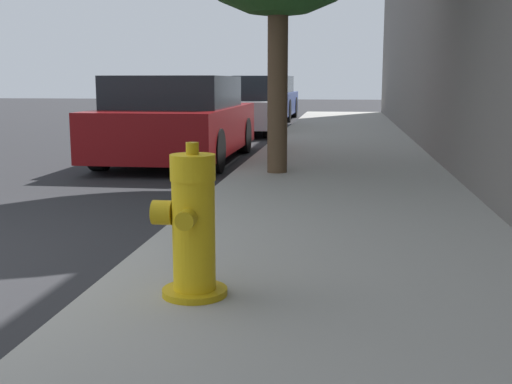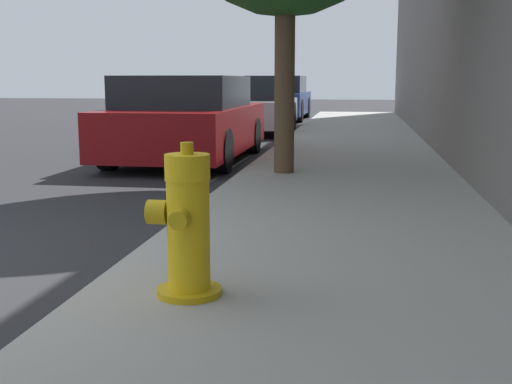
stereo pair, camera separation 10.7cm
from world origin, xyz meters
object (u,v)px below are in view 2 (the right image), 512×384
(parked_car_mid, at_px, (255,106))
(parked_car_far, at_px, (277,98))
(parked_car_near, at_px, (187,120))
(fire_hydrant, at_px, (187,227))

(parked_car_mid, relative_size, parked_car_far, 0.94)
(parked_car_near, xyz_separation_m, parked_car_mid, (0.15, 5.59, 0.01))
(fire_hydrant, distance_m, parked_car_mid, 12.33)
(fire_hydrant, height_order, parked_car_far, parked_car_far)
(parked_car_near, relative_size, parked_car_far, 0.97)
(parked_car_far, bearing_deg, parked_car_mid, -88.37)
(parked_car_near, bearing_deg, fire_hydrant, -74.74)
(fire_hydrant, xyz_separation_m, parked_car_near, (-1.81, 6.62, 0.14))
(parked_car_near, distance_m, parked_car_far, 10.95)
(parked_car_mid, height_order, parked_car_far, parked_car_far)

